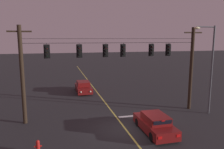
{
  "coord_description": "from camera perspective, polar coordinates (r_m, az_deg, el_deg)",
  "views": [
    {
      "loc": [
        -4.9,
        -15.02,
        6.83
      ],
      "look_at": [
        0.0,
        4.18,
        3.54
      ],
      "focal_mm": 35.18,
      "sensor_mm": 36.0,
      "label": 1
    }
  ],
  "objects": [
    {
      "name": "fire_hydrant",
      "position": [
        14.48,
        -18.68,
        -17.29
      ],
      "size": [
        0.44,
        0.22,
        0.84
      ],
      "color": "red",
      "rests_on": "ground"
    },
    {
      "name": "lane_centre_stripe",
      "position": [
        25.62,
        -2.78,
        -6.05
      ],
      "size": [
        0.14,
        60.0,
        0.01
      ],
      "primitive_type": "cube",
      "color": "#D1C64C",
      "rests_on": "ground"
    },
    {
      "name": "traffic_light_rightmost",
      "position": [
        20.02,
        10.32,
        6.28
      ],
      "size": [
        0.48,
        0.41,
        1.22
      ],
      "color": "black"
    },
    {
      "name": "ground_plane",
      "position": [
        17.21,
        3.55,
        -13.98
      ],
      "size": [
        180.0,
        180.0,
        0.0
      ],
      "primitive_type": "plane",
      "color": "#28282B"
    },
    {
      "name": "traffic_light_right_inner",
      "position": [
        19.07,
        3.01,
        6.27
      ],
      "size": [
        0.48,
        0.41,
        1.22
      ],
      "color": "black"
    },
    {
      "name": "traffic_light_left_inner",
      "position": [
        18.31,
        -8.46,
        6.05
      ],
      "size": [
        0.48,
        0.41,
        1.22
      ],
      "color": "black"
    },
    {
      "name": "traffic_light_leftmost",
      "position": [
        18.23,
        -16.6,
        5.74
      ],
      "size": [
        0.48,
        0.41,
        1.22
      ],
      "color": "black"
    },
    {
      "name": "signal_span_assembly",
      "position": [
        19.05,
        0.74,
        1.09
      ],
      "size": [
        16.89,
        0.32,
        7.84
      ],
      "color": "#2D2116",
      "rests_on": "ground"
    },
    {
      "name": "stop_bar_paint",
      "position": [
        20.07,
        6.51,
        -10.53
      ],
      "size": [
        3.4,
        0.36,
        0.01
      ],
      "primitive_type": "cube",
      "color": "silver",
      "rests_on": "ground"
    },
    {
      "name": "car_waiting_near_lane",
      "position": [
        16.71,
        11.08,
        -12.47
      ],
      "size": [
        1.8,
        4.33,
        1.39
      ],
      "color": "maroon",
      "rests_on": "ground"
    },
    {
      "name": "street_lamp_corner",
      "position": [
        21.19,
        23.94,
        2.99
      ],
      "size": [
        2.11,
        0.3,
        7.9
      ],
      "color": "#4C4F54",
      "rests_on": "ground"
    },
    {
      "name": "car_oncoming_lead",
      "position": [
        28.28,
        -7.44,
        -3.29
      ],
      "size": [
        1.8,
        4.42,
        1.39
      ],
      "color": "maroon",
      "rests_on": "ground"
    },
    {
      "name": "traffic_light_centre",
      "position": [
        18.67,
        -1.61,
        6.21
      ],
      "size": [
        0.48,
        0.41,
        1.22
      ],
      "color": "black"
    },
    {
      "name": "traffic_light_far_right",
      "position": [
        20.77,
        14.54,
        6.24
      ],
      "size": [
        0.48,
        0.41,
        1.22
      ],
      "color": "black"
    }
  ]
}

